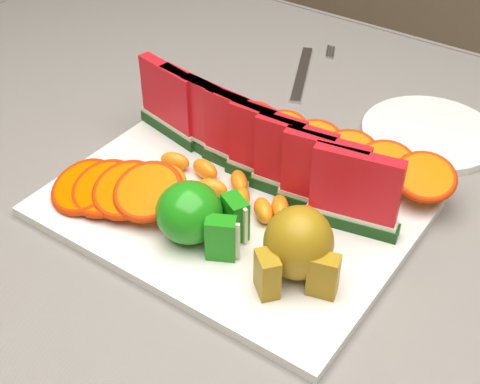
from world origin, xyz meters
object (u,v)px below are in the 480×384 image
object	(u,v)px
pear_cluster	(298,247)
fork	(305,72)
apple_cluster	(196,215)
platter	(231,207)
side_plate	(429,133)

from	to	relation	value
pear_cluster	fork	distance (m)	0.45
apple_cluster	pear_cluster	bearing A→B (deg)	7.42
platter	side_plate	size ratio (longest dim) A/B	1.72
apple_cluster	pear_cluster	world-z (taller)	pear_cluster
apple_cluster	fork	bearing A→B (deg)	104.30
apple_cluster	fork	xyz separation A→B (m)	(-0.10, 0.40, -0.04)
platter	pear_cluster	xyz separation A→B (m)	(0.12, -0.05, 0.04)
apple_cluster	pear_cluster	size ratio (longest dim) A/B	1.01
fork	platter	bearing A→B (deg)	-73.56
pear_cluster	side_plate	bearing A→B (deg)	88.73
pear_cluster	side_plate	world-z (taller)	pear_cluster
platter	pear_cluster	size ratio (longest dim) A/B	3.94
platter	apple_cluster	distance (m)	0.08
platter	side_plate	world-z (taller)	platter
pear_cluster	side_plate	distance (m)	0.33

